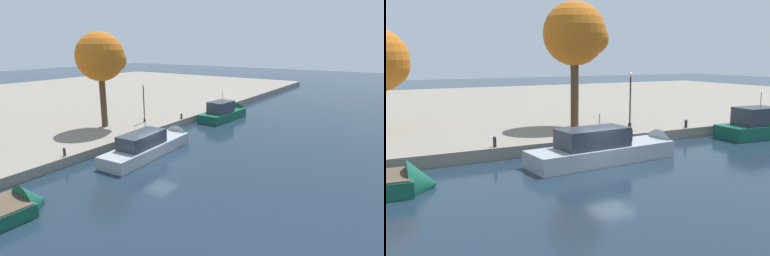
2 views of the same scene
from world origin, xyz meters
The scene contains 7 objects.
ground_plane centered at (0.00, 0.00, 0.00)m, with size 220.00×220.00×0.00m, color #192838.
motor_yacht_1 centered at (1.18, 1.80, 0.64)m, with size 10.85×3.37×3.99m.
motor_yacht_2 centered at (17.00, 2.83, 0.64)m, with size 8.62×3.28×4.69m.
mooring_bollard_0 centered at (-5.15, 5.56, 1.18)m, with size 0.24×0.24×0.70m.
mooring_bollard_1 centered at (10.78, 5.51, 1.16)m, with size 0.26×0.26×0.68m.
lamp_post centered at (7.13, 8.19, 3.31)m, with size 0.35×0.35×4.45m.
tree_0 centered at (3.39, 10.41, 8.22)m, with size 5.10×5.10×10.06m.
Camera 1 is at (-18.91, -16.28, 9.45)m, focal length 29.08 mm.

